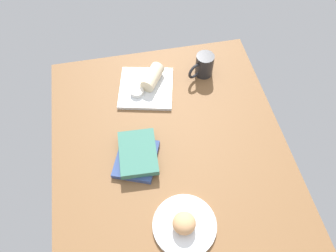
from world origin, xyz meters
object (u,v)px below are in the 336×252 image
sauce_cup (137,92)px  breakfast_wrap (152,77)px  scone_pastry (184,223)px  square_plate (146,88)px  book_stack (137,156)px  round_plate (185,225)px  coffee_mug (204,65)px

sauce_cup → breakfast_wrap: size_ratio=0.46×
scone_pastry → square_plate: scone_pastry is taller
scone_pastry → breakfast_wrap: bearing=-0.2°
breakfast_wrap → book_stack: 37.24cm
round_plate → scone_pastry: scone_pastry is taller
sauce_cup → breakfast_wrap: bearing=-55.5°
book_stack → coffee_mug: 50.83cm
scone_pastry → breakfast_wrap: (63.77, -0.25, 0.24)cm
round_plate → square_plate: bearing=3.2°
book_stack → round_plate: bearing=-157.2°
round_plate → square_plate: square_plate is taller
round_plate → book_stack: size_ratio=1.00×
sauce_cup → book_stack: (-30.13, 4.21, -0.27)cm
scone_pastry → sauce_cup: 59.08cm
round_plate → sauce_cup: (58.25, 7.60, 2.05)cm
square_plate → coffee_mug: bearing=-81.2°
square_plate → book_stack: (-33.00, 8.38, 1.68)cm
scone_pastry → book_stack: scone_pastry is taller
round_plate → book_stack: (28.11, 11.81, 1.78)cm
scone_pastry → coffee_mug: (65.56, -23.20, 0.92)cm
breakfast_wrap → scone_pastry: bearing=-56.9°
square_plate → breakfast_wrap: bearing=-55.5°
square_plate → sauce_cup: size_ratio=3.96×
square_plate → sauce_cup: (-2.86, 4.16, 1.95)cm
square_plate → sauce_cup: sauce_cup is taller
sauce_cup → square_plate: bearing=-55.5°
scone_pastry → book_stack: (28.48, 11.45, -1.94)cm
square_plate → breakfast_wrap: (2.29, -3.33, 3.86)cm
square_plate → coffee_mug: coffee_mug is taller
breakfast_wrap → coffee_mug: bearing=37.8°
sauce_cup → book_stack: book_stack is taller
round_plate → scone_pastry: bearing=135.4°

